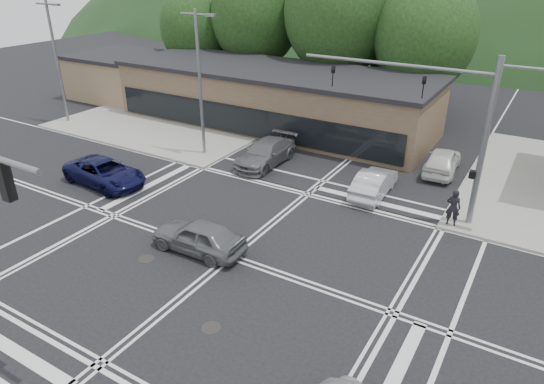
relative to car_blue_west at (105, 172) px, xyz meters
The scene contains 19 objects.
ground 10.74m from the car_blue_west, 13.34° to the right, with size 120.00×120.00×0.00m, color black.
sidewalk_nw 13.35m from the car_blue_west, 110.04° to the left, with size 16.00×16.00×0.15m, color gray.
commercial_row 14.78m from the car_blue_west, 80.50° to the left, with size 24.00×8.00×4.00m, color brown.
commercial_nw 19.91m from the car_blue_west, 133.05° to the left, with size 8.00×7.00×3.60m, color #846B4F.
hill_north 88.15m from the car_blue_west, 83.20° to the left, with size 252.00×126.00×140.00m, color #1D3517.
tree_n_a 22.75m from the car_blue_west, 99.41° to the left, with size 8.00×8.00×11.75m.
tree_n_b 23.09m from the car_blue_west, 78.37° to the left, with size 9.00×9.00×12.98m.
tree_n_c 25.05m from the car_blue_west, 62.03° to the left, with size 7.60×7.60×10.87m.
tree_n_d 23.22m from the car_blue_west, 114.99° to the left, with size 6.80×6.80×9.76m.
tree_n_e 27.64m from the car_blue_west, 71.72° to the left, with size 8.40×8.40×11.98m.
streetlight_nw 8.08m from the car_blue_west, 73.04° to the left, with size 2.50×0.25×9.00m.
streetlight_w 13.92m from the car_blue_west, 150.44° to the left, with size 2.50×0.25×9.00m.
signal_mast_ne 18.81m from the car_blue_west, 18.24° to the left, with size 11.65×0.30×8.00m.
car_blue_west is the anchor object (origin of this frame).
car_grey_center 9.38m from the car_blue_west, 17.20° to the right, with size 1.73×4.30×1.47m, color slate.
car_queue_a 15.01m from the car_blue_west, 25.78° to the left, with size 1.49×4.26×1.40m, color silver.
car_queue_b 19.66m from the car_blue_west, 35.89° to the left, with size 1.78×4.43×1.51m, color silver.
car_northbound 9.51m from the car_blue_west, 49.14° to the left, with size 2.09×5.14×1.49m, color #595B5E.
pedestrian 18.63m from the car_blue_west, 15.66° to the left, with size 0.67×0.44×1.82m, color black.
Camera 1 is at (10.58, -14.15, 11.59)m, focal length 32.00 mm.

